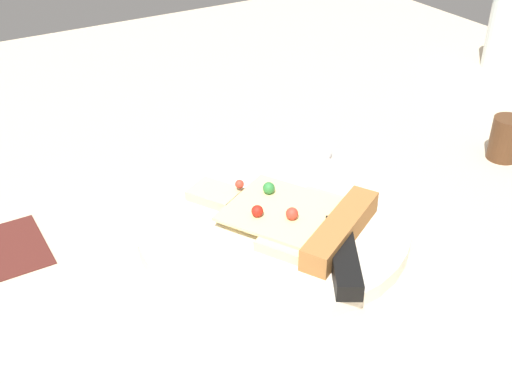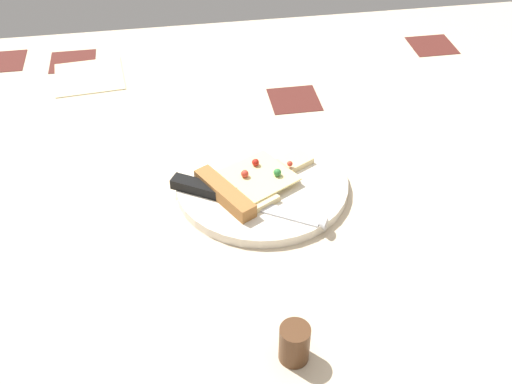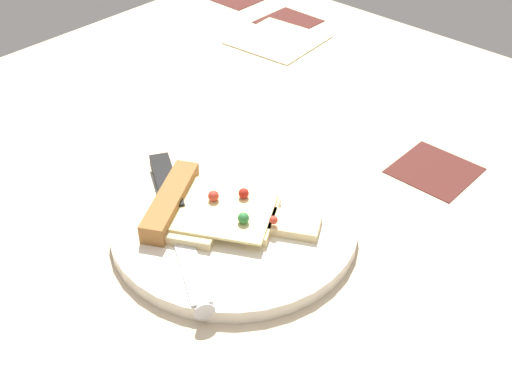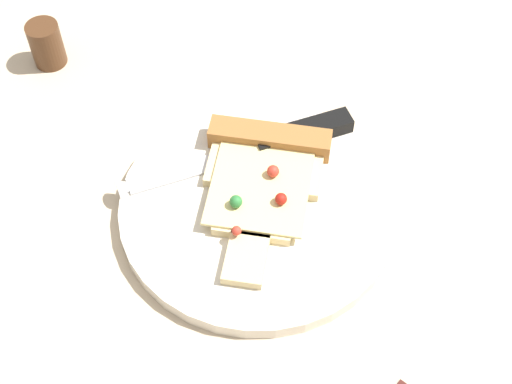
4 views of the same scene
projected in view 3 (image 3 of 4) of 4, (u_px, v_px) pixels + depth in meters
ground_plane at (258, 298)px, 64.26cm from camera, size 126.58×126.58×3.00cm
plate at (234, 225)px, 69.57cm from camera, size 26.25×26.25×1.57cm
pizza_slice at (210, 209)px, 69.08cm from camera, size 19.00×15.25×2.50cm
knife at (174, 211)px, 69.24cm from camera, size 21.63×14.21×2.45cm
napkin at (278, 39)px, 107.18cm from camera, size 14.11×14.11×0.40cm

